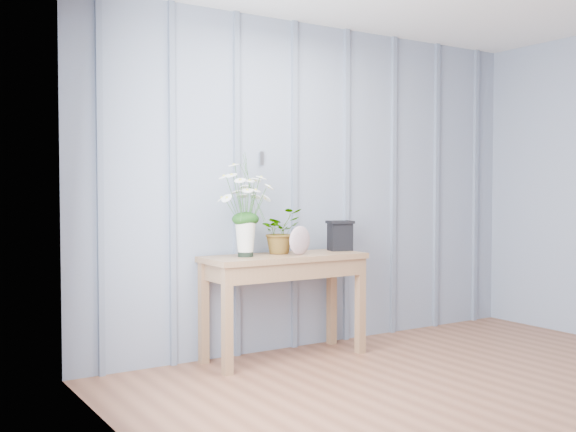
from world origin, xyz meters
TOP-DOWN VIEW (x-y plane):
  - ground at (0.00, 0.00)m, footprint 4.50×4.50m
  - room_shell at (-0.00, 0.92)m, footprint 4.00×4.50m
  - sideboard at (-0.49, 1.99)m, footprint 1.20×0.45m
  - daisy_vase at (-0.80, 2.01)m, footprint 0.48×0.37m
  - spider_plant at (-0.48, 2.08)m, footprint 0.32×0.29m
  - felt_disc_vessel at (-0.41, 1.92)m, footprint 0.22×0.11m
  - carved_box at (0.04, 2.03)m, footprint 0.22×0.19m

SIDE VIEW (x-z plane):
  - ground at x=0.00m, z-range 0.00..0.00m
  - sideboard at x=-0.49m, z-range 0.26..1.01m
  - felt_disc_vessel at x=-0.41m, z-range 0.75..0.96m
  - carved_box at x=0.04m, z-range 0.75..0.98m
  - spider_plant at x=-0.48m, z-range 0.75..1.08m
  - daisy_vase at x=-0.80m, z-range 0.84..1.51m
  - room_shell at x=0.00m, z-range 0.74..3.24m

